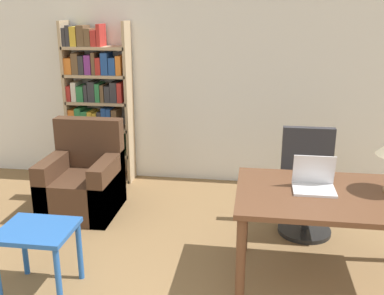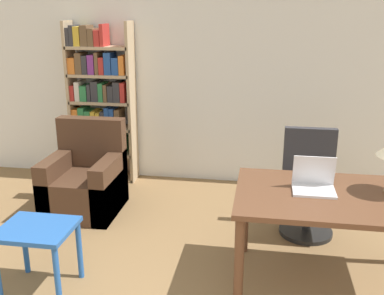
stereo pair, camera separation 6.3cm
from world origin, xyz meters
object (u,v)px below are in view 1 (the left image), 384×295
office_chair (307,186)px  side_table_blue (38,240)px  desk (330,206)px  laptop (314,182)px  bookshelf (96,106)px  armchair (83,183)px

office_chair → side_table_blue: 2.49m
desk → side_table_blue: size_ratio=2.60×
laptop → side_table_blue: size_ratio=0.58×
office_chair → bookshelf: 2.72m
laptop → bookshelf: (-2.41, 1.90, 0.13)m
armchair → bookshelf: size_ratio=0.49×
laptop → office_chair: bearing=86.3°
desk → side_table_blue: desk is taller
laptop → bookshelf: 3.07m
desk → bookshelf: size_ratio=0.72×
bookshelf → laptop: bearing=-38.3°
laptop → desk: bearing=-27.0°
bookshelf → side_table_blue: bearing=-81.2°
office_chair → bookshelf: bearing=157.0°
side_table_blue → armchair: size_ratio=0.56×
laptop → side_table_blue: bearing=-166.8°
laptop → office_chair: size_ratio=0.32×
laptop → side_table_blue: laptop is taller
desk → laptop: size_ratio=4.45×
side_table_blue → bookshelf: size_ratio=0.28×
desk → armchair: armchair is taller
armchair → bookshelf: bookshelf is taller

